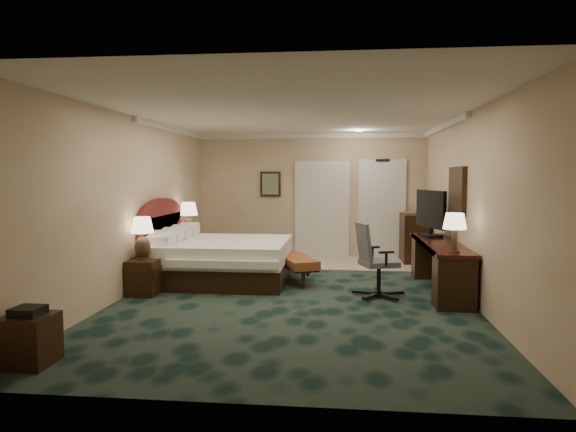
# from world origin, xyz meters

# --- Properties ---
(floor) EXTENTS (5.00, 7.50, 0.00)m
(floor) POSITION_xyz_m (0.00, 0.00, 0.00)
(floor) COLOR black
(floor) RESTS_ON ground
(ceiling) EXTENTS (5.00, 7.50, 0.00)m
(ceiling) POSITION_xyz_m (0.00, 0.00, 2.70)
(ceiling) COLOR silver
(ceiling) RESTS_ON wall_back
(wall_back) EXTENTS (5.00, 0.00, 2.70)m
(wall_back) POSITION_xyz_m (0.00, 3.75, 1.35)
(wall_back) COLOR tan
(wall_back) RESTS_ON ground
(wall_front) EXTENTS (5.00, 0.00, 2.70)m
(wall_front) POSITION_xyz_m (0.00, -3.75, 1.35)
(wall_front) COLOR tan
(wall_front) RESTS_ON ground
(wall_left) EXTENTS (0.00, 7.50, 2.70)m
(wall_left) POSITION_xyz_m (-2.50, 0.00, 1.35)
(wall_left) COLOR tan
(wall_left) RESTS_ON ground
(wall_right) EXTENTS (0.00, 7.50, 2.70)m
(wall_right) POSITION_xyz_m (2.50, 0.00, 1.35)
(wall_right) COLOR tan
(wall_right) RESTS_ON ground
(crown_molding) EXTENTS (5.00, 7.50, 0.10)m
(crown_molding) POSITION_xyz_m (0.00, 0.00, 2.65)
(crown_molding) COLOR silver
(crown_molding) RESTS_ON wall_back
(tile_patch) EXTENTS (3.20, 1.70, 0.01)m
(tile_patch) POSITION_xyz_m (0.90, 2.90, 0.01)
(tile_patch) COLOR #B2AA9A
(tile_patch) RESTS_ON ground
(headboard) EXTENTS (0.12, 2.00, 1.40)m
(headboard) POSITION_xyz_m (-2.44, 1.00, 0.70)
(headboard) COLOR #4A0A10
(headboard) RESTS_ON ground
(entry_door) EXTENTS (1.02, 0.06, 2.18)m
(entry_door) POSITION_xyz_m (1.55, 3.72, 1.05)
(entry_door) COLOR silver
(entry_door) RESTS_ON ground
(closet_doors) EXTENTS (1.20, 0.06, 2.10)m
(closet_doors) POSITION_xyz_m (0.25, 3.71, 1.05)
(closet_doors) COLOR beige
(closet_doors) RESTS_ON ground
(wall_art) EXTENTS (0.45, 0.06, 0.55)m
(wall_art) POSITION_xyz_m (-0.90, 3.71, 1.60)
(wall_art) COLOR #4C635A
(wall_art) RESTS_ON wall_back
(wall_mirror) EXTENTS (0.05, 0.95, 0.75)m
(wall_mirror) POSITION_xyz_m (2.46, 0.60, 1.55)
(wall_mirror) COLOR white
(wall_mirror) RESTS_ON wall_right
(bed) EXTENTS (2.18, 2.02, 0.69)m
(bed) POSITION_xyz_m (-1.31, 0.90, 0.35)
(bed) COLOR white
(bed) RESTS_ON ground
(nightstand_near) EXTENTS (0.42, 0.49, 0.53)m
(nightstand_near) POSITION_xyz_m (-2.27, -0.25, 0.27)
(nightstand_near) COLOR black
(nightstand_near) RESTS_ON ground
(nightstand_far) EXTENTS (0.48, 0.55, 0.61)m
(nightstand_far) POSITION_xyz_m (-2.24, 2.11, 0.30)
(nightstand_far) COLOR black
(nightstand_far) RESTS_ON ground
(lamp_near) EXTENTS (0.38, 0.38, 0.64)m
(lamp_near) POSITION_xyz_m (-2.30, -0.20, 0.85)
(lamp_near) COLOR black
(lamp_near) RESTS_ON nightstand_near
(lamp_far) EXTENTS (0.37, 0.37, 0.67)m
(lamp_far) POSITION_xyz_m (-2.28, 2.07, 0.94)
(lamp_far) COLOR black
(lamp_far) RESTS_ON nightstand_far
(bed_bench) EXTENTS (0.89, 1.34, 0.43)m
(bed_bench) POSITION_xyz_m (-0.08, 0.93, 0.21)
(bed_bench) COLOR brown
(bed_bench) RESTS_ON ground
(side_table) EXTENTS (0.44, 0.44, 0.48)m
(side_table) POSITION_xyz_m (-2.25, -3.13, 0.24)
(side_table) COLOR black
(side_table) RESTS_ON ground
(desk) EXTENTS (0.57, 2.63, 0.76)m
(desk) POSITION_xyz_m (2.20, 0.49, 0.38)
(desk) COLOR black
(desk) RESTS_ON ground
(tv) EXTENTS (0.36, 0.99, 0.79)m
(tv) POSITION_xyz_m (2.16, 1.18, 1.15)
(tv) COLOR black
(tv) RESTS_ON desk
(desk_lamp) EXTENTS (0.31, 0.31, 0.54)m
(desk_lamp) POSITION_xyz_m (2.19, -0.58, 1.03)
(desk_lamp) COLOR black
(desk_lamp) RESTS_ON desk
(desk_chair) EXTENTS (0.80, 0.78, 1.11)m
(desk_chair) POSITION_xyz_m (1.23, -0.03, 0.55)
(desk_chair) COLOR #4D4D5A
(desk_chair) RESTS_ON ground
(minibar) EXTENTS (0.52, 0.94, 1.00)m
(minibar) POSITION_xyz_m (2.19, 3.20, 0.50)
(minibar) COLOR black
(minibar) RESTS_ON ground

